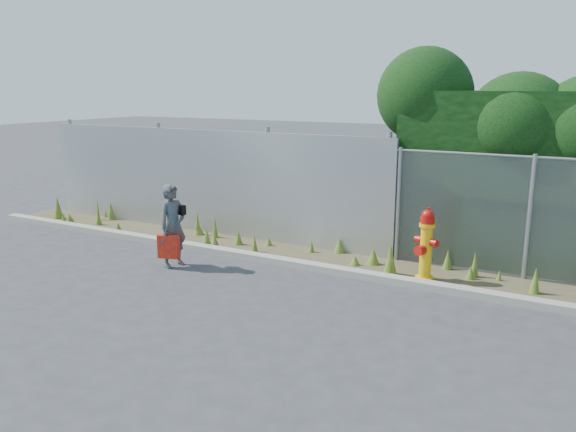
# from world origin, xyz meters

# --- Properties ---
(ground) EXTENTS (80.00, 80.00, 0.00)m
(ground) POSITION_xyz_m (0.00, 0.00, 0.00)
(ground) COLOR #343436
(ground) RESTS_ON ground
(curb) EXTENTS (16.00, 0.22, 0.12)m
(curb) POSITION_xyz_m (0.00, 1.80, 0.06)
(curb) COLOR gray
(curb) RESTS_ON ground
(weed_strip) EXTENTS (16.00, 1.29, 0.54)m
(weed_strip) POSITION_xyz_m (-0.34, 2.42, 0.13)
(weed_strip) COLOR #453D27
(weed_strip) RESTS_ON ground
(corrugated_fence) EXTENTS (8.50, 0.21, 2.30)m
(corrugated_fence) POSITION_xyz_m (-3.25, 3.01, 1.10)
(corrugated_fence) COLOR #A5A8AC
(corrugated_fence) RESTS_ON ground
(fire_hydrant) EXTENTS (0.40, 0.36, 1.21)m
(fire_hydrant) POSITION_xyz_m (1.79, 2.18, 0.59)
(fire_hydrant) COLOR #EEB40C
(fire_hydrant) RESTS_ON ground
(woman) EXTENTS (0.47, 0.60, 1.45)m
(woman) POSITION_xyz_m (-2.26, 0.85, 0.72)
(woman) COLOR #106967
(woman) RESTS_ON ground
(red_tote_bag) EXTENTS (0.37, 0.14, 0.48)m
(red_tote_bag) POSITION_xyz_m (-2.26, 0.70, 0.39)
(red_tote_bag) COLOR #A10915
(black_shoulder_bag) EXTENTS (0.23, 0.09, 0.17)m
(black_shoulder_bag) POSITION_xyz_m (-2.22, 0.99, 0.99)
(black_shoulder_bag) COLOR black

